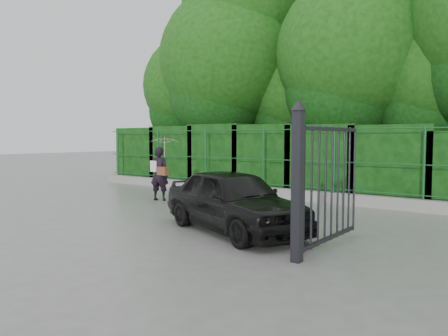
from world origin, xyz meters
The scene contains 8 objects.
ground centered at (0.00, 0.00, 0.00)m, with size 80.00×80.00×0.00m, color gray.
kerb centered at (0.00, 4.50, 0.15)m, with size 14.00×0.25×0.30m, color #9E9E99.
fence centered at (0.22, 4.50, 1.20)m, with size 14.13×0.06×1.80m.
hedge centered at (-0.12, 5.50, 1.09)m, with size 14.20×1.20×2.28m.
trees centered at (1.14, 7.74, 4.62)m, with size 17.10×6.15×8.08m.
gate centered at (4.60, -0.72, 1.19)m, with size 0.22×2.33×2.36m.
woman centered at (-1.44, 2.02, 1.21)m, with size 0.93×0.91×1.84m.
car centered at (2.64, -0.08, 0.61)m, with size 1.44×3.58×1.22m, color black.
Camera 1 is at (7.57, -6.81, 1.81)m, focal length 35.00 mm.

